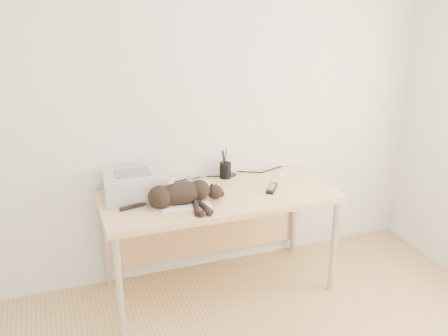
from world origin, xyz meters
name	(u,v)px	position (x,y,z in m)	size (l,w,h in m)	color
wall_back	(202,103)	(0.00, 1.75, 1.30)	(3.50, 3.50, 0.00)	silver
desk	(215,207)	(0.00, 1.48, 0.61)	(1.60, 0.70, 0.74)	#E4BB86
printer	(133,185)	(-0.56, 1.53, 0.83)	(0.40, 0.35, 0.18)	#B6B6BB
papers	(182,203)	(-0.28, 1.32, 0.74)	(0.39, 0.32, 0.01)	white
cat	(178,195)	(-0.31, 1.31, 0.81)	(0.68, 0.31, 0.15)	black
mug	(168,182)	(-0.30, 1.61, 0.79)	(0.10, 0.10, 0.09)	white
pen_cup	(225,170)	(0.15, 1.67, 0.80)	(0.08, 0.08, 0.22)	black
remote_grey	(192,182)	(-0.12, 1.64, 0.75)	(0.05, 0.18, 0.02)	slate
remote_black	(272,188)	(0.37, 1.34, 0.75)	(0.05, 0.18, 0.02)	black
mouse	(282,174)	(0.56, 1.56, 0.76)	(0.06, 0.11, 0.03)	white
cable_tangle	(205,178)	(0.00, 1.70, 0.75)	(1.36, 0.09, 0.01)	black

